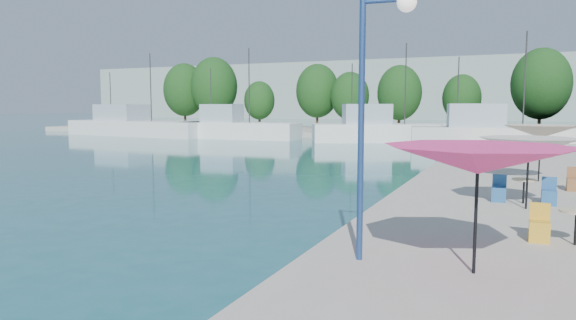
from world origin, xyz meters
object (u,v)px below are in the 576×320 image
at_px(trawler_03, 385,131).
at_px(umbrella_pink, 478,160).
at_px(street_lamp, 379,79).
at_px(trawler_01, 137,127).
at_px(trawler_02, 235,129).
at_px(umbrella_cream, 541,132).
at_px(umbrella_white, 529,146).
at_px(trawler_04, 498,136).

height_order(trawler_03, umbrella_pink, trawler_03).
relative_size(umbrella_pink, street_lamp, 0.66).
distance_m(trawler_01, trawler_02, 14.05).
xyz_separation_m(trawler_02, umbrella_cream, (29.20, -26.89, 1.51)).
xyz_separation_m(umbrella_pink, umbrella_cream, (1.50, 13.02, -0.06)).
bearing_deg(trawler_03, umbrella_cream, -91.06).
relative_size(umbrella_white, street_lamp, 0.56).
bearing_deg(umbrella_white, trawler_04, 93.15).
distance_m(trawler_01, umbrella_white, 54.31).
relative_size(umbrella_pink, umbrella_white, 1.19).
distance_m(trawler_03, umbrella_pink, 43.24).
bearing_deg(umbrella_cream, street_lamp, -104.20).
relative_size(trawler_01, trawler_03, 1.32).
distance_m(trawler_03, umbrella_white, 37.06).
height_order(trawler_01, trawler_04, same).
bearing_deg(trawler_01, trawler_04, 3.31).
relative_size(trawler_01, street_lamp, 4.08).
relative_size(trawler_02, trawler_03, 0.88).
height_order(umbrella_cream, street_lamp, street_lamp).
bearing_deg(trawler_01, umbrella_pink, -37.27).
bearing_deg(umbrella_pink, trawler_01, 136.02).
distance_m(trawler_04, umbrella_pink, 37.89).
bearing_deg(trawler_02, street_lamp, -58.23).
distance_m(trawler_01, umbrella_pink, 58.04).
xyz_separation_m(trawler_01, trawler_04, (40.99, -2.44, 0.00)).
height_order(trawler_02, street_lamp, trawler_02).
xyz_separation_m(umbrella_pink, umbrella_white, (0.95, 6.76, -0.21)).
bearing_deg(trawler_01, trawler_02, 5.18).
distance_m(umbrella_white, street_lamp, 7.47).
xyz_separation_m(umbrella_white, umbrella_cream, (0.54, 6.26, 0.16)).
bearing_deg(trawler_03, trawler_04, -45.07).
height_order(trawler_01, trawler_02, same).
xyz_separation_m(trawler_01, umbrella_pink, (41.75, -40.29, 1.57)).
bearing_deg(street_lamp, umbrella_white, 62.84).
distance_m(trawler_01, street_lamp, 56.81).
height_order(trawler_02, umbrella_white, trawler_02).
xyz_separation_m(trawler_01, umbrella_white, (42.70, -33.53, 1.36)).
relative_size(trawler_01, umbrella_pink, 6.15).
height_order(trawler_01, umbrella_pink, trawler_01).
xyz_separation_m(trawler_01, trawler_02, (14.04, -0.38, 0.00)).
bearing_deg(street_lamp, trawler_04, 83.44).
bearing_deg(trawler_03, umbrella_pink, -99.99).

